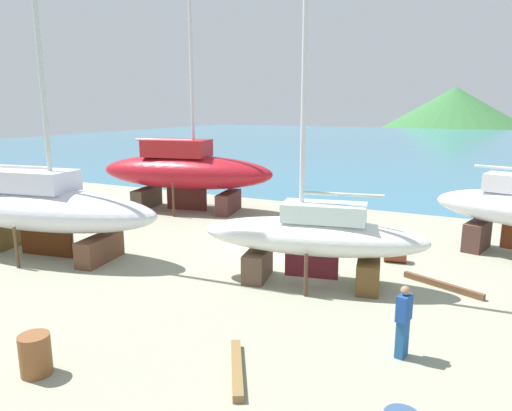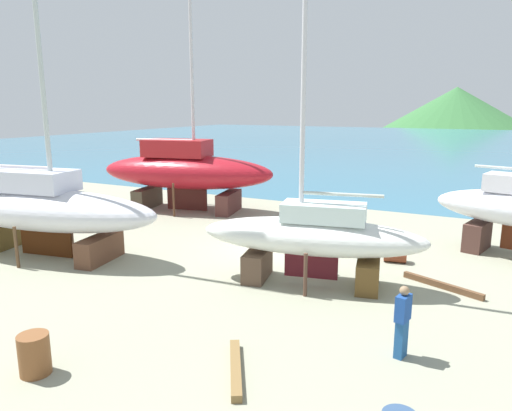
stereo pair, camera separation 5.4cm
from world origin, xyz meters
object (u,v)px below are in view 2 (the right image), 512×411
object	(u,v)px
worker	(402,321)
barrel_ochre	(34,354)
sailboat_large_starboard	(42,207)
barrel_rust_near	(395,255)
sailboat_far_slipway	(186,171)
barrel_rust_mid	(306,219)
sailboat_mid_port	(313,236)

from	to	relation	value
worker	barrel_ochre	xyz separation A→B (m)	(-6.99, -4.29, -0.45)
sailboat_large_starboard	barrel_ochre	xyz separation A→B (m)	(6.79, -5.93, -1.47)
worker	barrel_rust_near	distance (m)	7.12
sailboat_far_slipway	barrel_ochre	world-z (taller)	sailboat_far_slipway
barrel_rust_mid	barrel_rust_near	bearing A→B (deg)	-36.95
sailboat_mid_port	barrel_ochre	world-z (taller)	sailboat_mid_port
sailboat_large_starboard	barrel_rust_near	bearing A→B (deg)	13.68
sailboat_large_starboard	barrel_ochre	bearing A→B (deg)	-50.67
sailboat_mid_port	sailboat_far_slipway	xyz separation A→B (m)	(-10.21, 7.53, 0.60)
sailboat_far_slipway	barrel_ochre	distance (m)	16.78
worker	barrel_rust_mid	bearing A→B (deg)	-46.67
sailboat_mid_port	barrel_ochre	distance (m)	8.61
sailboat_far_slipway	worker	world-z (taller)	sailboat_far_slipway
sailboat_mid_port	barrel_rust_mid	xyz separation A→B (m)	(-2.91, 7.21, -1.33)
sailboat_mid_port	barrel_rust_mid	size ratio (longest dim) A/B	14.34
barrel_rust_mid	barrel_ochre	bearing A→B (deg)	-92.40
sailboat_mid_port	sailboat_far_slipway	distance (m)	12.70
barrel_ochre	sailboat_mid_port	bearing A→B (deg)	65.49
worker	barrel_rust_near	bearing A→B (deg)	-66.08
worker	sailboat_mid_port	bearing A→B (deg)	-32.61
sailboat_mid_port	sailboat_large_starboard	xyz separation A→B (m)	(-10.32, -1.83, 0.29)
sailboat_far_slipway	barrel_rust_mid	world-z (taller)	sailboat_far_slipway
sailboat_mid_port	worker	xyz separation A→B (m)	(3.45, -3.47, -0.72)
sailboat_large_starboard	worker	size ratio (longest dim) A/B	9.39
barrel_ochre	barrel_rust_near	bearing A→B (deg)	63.52
worker	barrel_rust_mid	world-z (taller)	worker
sailboat_large_starboard	barrel_rust_mid	world-z (taller)	sailboat_large_starboard
sailboat_far_slipway	barrel_ochre	bearing A→B (deg)	-77.63
sailboat_large_starboard	barrel_rust_near	size ratio (longest dim) A/B	20.14
sailboat_mid_port	worker	world-z (taller)	sailboat_mid_port
barrel_rust_near	barrel_rust_mid	size ratio (longest dim) A/B	0.90
barrel_ochre	barrel_rust_near	world-z (taller)	barrel_ochre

